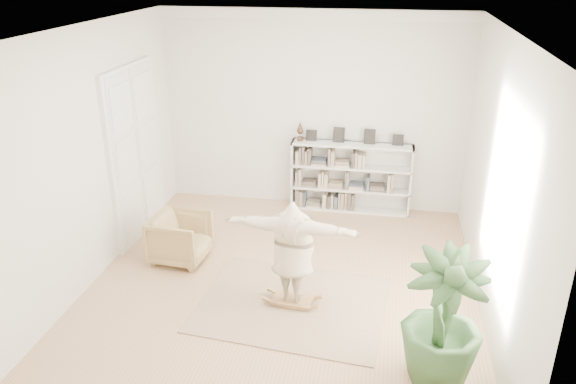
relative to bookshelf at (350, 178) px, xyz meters
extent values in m
plane|color=#A58455|center=(-0.74, -2.82, -0.64)|extent=(6.00, 6.00, 0.00)
plane|color=silver|center=(-0.74, 0.18, 1.16)|extent=(5.50, 0.00, 5.50)
plane|color=silver|center=(-0.74, -5.82, 1.16)|extent=(5.50, 0.00, 5.50)
plane|color=silver|center=(-3.49, -2.82, 1.16)|extent=(0.00, 6.00, 6.00)
plane|color=silver|center=(2.01, -2.82, 1.16)|extent=(0.00, 6.00, 6.00)
plane|color=white|center=(-0.74, -2.82, 2.96)|extent=(6.00, 6.00, 0.00)
cube|color=white|center=(-0.74, 0.12, 2.87)|extent=(5.50, 0.12, 0.18)
cube|color=white|center=(-3.45, -1.52, 0.76)|extent=(0.08, 1.78, 2.92)
cube|color=silver|center=(-3.43, -1.92, 0.76)|extent=(0.06, 0.78, 2.80)
cube|color=silver|center=(-3.43, -1.12, 0.76)|extent=(0.06, 0.78, 2.80)
cube|color=silver|center=(-1.07, -0.01, 0.01)|extent=(0.04, 0.35, 1.30)
cube|color=silver|center=(1.09, -0.01, 0.01)|extent=(0.04, 0.35, 1.30)
cube|color=silver|center=(0.01, 0.14, 0.01)|extent=(2.20, 0.04, 1.30)
cube|color=silver|center=(0.01, -0.01, -0.62)|extent=(2.20, 0.35, 0.04)
cube|color=silver|center=(0.01, -0.01, -0.21)|extent=(2.20, 0.35, 0.04)
cube|color=silver|center=(0.01, -0.01, 0.22)|extent=(2.20, 0.35, 0.04)
cube|color=silver|center=(0.01, -0.01, 0.64)|extent=(2.20, 0.35, 0.04)
cube|color=black|center=(-0.74, 0.04, 0.78)|extent=(0.18, 0.07, 0.24)
cube|color=black|center=(-0.24, 0.04, 0.78)|extent=(0.18, 0.07, 0.24)
cube|color=black|center=(0.31, 0.04, 0.78)|extent=(0.18, 0.07, 0.24)
cube|color=black|center=(0.81, 0.04, 0.78)|extent=(0.18, 0.07, 0.24)
imported|color=tan|center=(-2.44, -2.35, -0.26)|extent=(0.89, 0.87, 0.75)
cube|color=tan|center=(-0.52, -3.27, -0.63)|extent=(2.67, 2.22, 0.02)
cube|color=#92613A|center=(-0.52, -3.27, -0.56)|extent=(0.57, 0.37, 0.03)
cube|color=#92613A|center=(-0.52, -3.27, -0.59)|extent=(0.37, 0.09, 0.04)
cube|color=#92613A|center=(-0.52, -3.27, -0.59)|extent=(0.37, 0.09, 0.04)
cube|color=#92613A|center=(-0.52, -3.27, -0.56)|extent=(0.22, 0.07, 0.11)
cube|color=#92613A|center=(-0.52, -3.27, -0.56)|extent=(0.22, 0.07, 0.11)
imported|color=beige|center=(-0.52, -3.27, 0.23)|extent=(1.83, 0.65, 1.46)
imported|color=#2F5128|center=(1.33, -4.39, 0.16)|extent=(0.94, 0.94, 1.59)
camera|label=1|loc=(0.58, -9.66, 3.80)|focal=35.00mm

